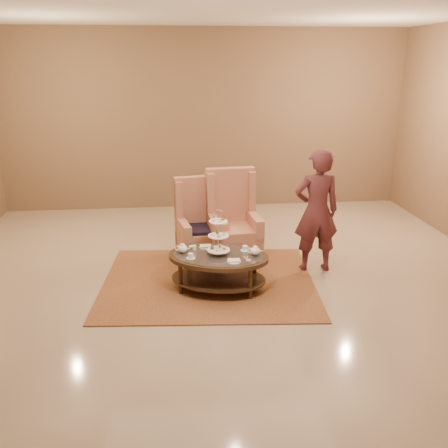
{
  "coord_description": "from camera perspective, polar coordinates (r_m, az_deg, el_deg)",
  "views": [
    {
      "loc": [
        -0.66,
        -5.98,
        2.88
      ],
      "look_at": [
        -0.02,
        0.2,
        0.84
      ],
      "focal_mm": 40.0,
      "sensor_mm": 36.0,
      "label": 1
    }
  ],
  "objects": [
    {
      "name": "rug",
      "position": [
        6.86,
        -1.77,
        -6.58
      ],
      "size": [
        3.02,
        2.59,
        0.02
      ],
      "rotation": [
        0.0,
        0.0,
        -0.08
      ],
      "color": "#946134",
      "rests_on": "ground"
    },
    {
      "name": "person",
      "position": [
        7.08,
        10.54,
        1.46
      ],
      "size": [
        0.65,
        0.43,
        1.76
      ],
      "rotation": [
        0.0,
        0.0,
        3.16
      ],
      "color": "#522326",
      "rests_on": "ground"
    },
    {
      "name": "armchair_right",
      "position": [
        7.51,
        0.99,
        -0.66
      ],
      "size": [
        0.8,
        0.82,
        1.36
      ],
      "rotation": [
        0.0,
        0.0,
        0.09
      ],
      "color": "#BE7759",
      "rests_on": "ground"
    },
    {
      "name": "ground",
      "position": [
        6.67,
        0.34,
        -7.4
      ],
      "size": [
        8.0,
        8.0,
        0.0
      ],
      "primitive_type": "plane",
      "color": "tan",
      "rests_on": "ground"
    },
    {
      "name": "armchair_left",
      "position": [
        7.53,
        -2.76,
        -0.92
      ],
      "size": [
        0.78,
        0.8,
        1.23
      ],
      "rotation": [
        0.0,
        0.0,
        0.19
      ],
      "color": "#BE7759",
      "rests_on": "ground"
    },
    {
      "name": "tea_table",
      "position": [
        6.51,
        -0.64,
        -4.24
      ],
      "size": [
        1.5,
        1.22,
        1.1
      ],
      "rotation": [
        0.0,
        0.0,
        -0.27
      ],
      "color": "black",
      "rests_on": "ground"
    },
    {
      "name": "wall_back",
      "position": [
        10.07,
        -2.18,
        11.73
      ],
      "size": [
        8.0,
        0.04,
        3.5
      ],
      "primitive_type": "cube",
      "color": "brown",
      "rests_on": "ground"
    },
    {
      "name": "ceiling",
      "position": [
        6.67,
        0.34,
        -7.4
      ],
      "size": [
        8.0,
        8.0,
        0.02
      ],
      "primitive_type": "cube",
      "color": "silver",
      "rests_on": "ground"
    }
  ]
}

